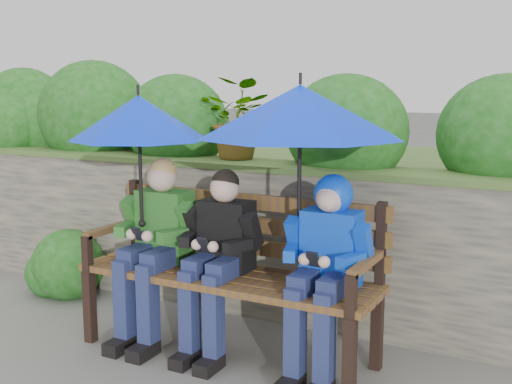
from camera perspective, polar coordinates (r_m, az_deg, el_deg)
The scene contains 8 objects.
ground at distance 3.82m, azimuth -0.72°, elevation -14.44°, with size 60.00×60.00×0.00m, color #605E52.
garden_backdrop at distance 5.03m, azimuth 7.79°, elevation -1.03°, with size 8.00×2.87×1.79m.
park_bench at distance 3.74m, azimuth -2.07°, elevation -6.27°, with size 1.77×0.52×0.94m.
boy_left at distance 3.91m, azimuth -8.90°, elevation -4.20°, with size 0.48×0.56×1.11m.
boy_middle at distance 3.68m, azimuth -3.36°, elevation -5.24°, with size 0.45×0.52×1.07m.
boy_right at distance 3.40m, azimuth 6.22°, elevation -5.79°, with size 0.46×0.55×1.09m.
umbrella_left at distance 3.84m, azimuth -10.38°, elevation 6.50°, with size 0.82×0.82×0.85m.
umbrella_right at distance 3.38m, azimuth 3.94°, elevation 7.17°, with size 1.11×1.11×0.89m.
Camera 1 is at (1.66, -3.06, 1.57)m, focal length 45.00 mm.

